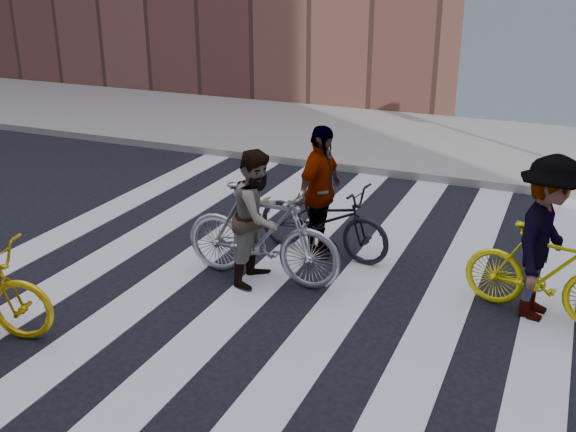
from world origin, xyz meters
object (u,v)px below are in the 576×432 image
Objects in this scene: bike_dark_rear at (323,219)px; rider_mid at (258,217)px; rider_right at (545,239)px; rider_rear at (320,192)px; bike_yellow_right at (545,273)px; bike_silver_mid at (262,234)px.

bike_dark_rear is 1.18m from rider_mid.
rider_right reaches higher than rider_rear.
bike_dark_rear is at bearing -82.17° from rider_rear.
rider_mid is 3.25m from rider_right.
rider_rear reaches higher than bike_yellow_right.
rider_rear is (0.40, 1.05, 0.05)m from rider_mid.
rider_rear reaches higher than rider_mid.
bike_dark_rear is 1.04× the size of rider_right.
rider_right is at bearing 100.45° from bike_yellow_right.
bike_silver_mid is 1.10× the size of rider_right.
bike_yellow_right is 0.40m from rider_right.
rider_mid reaches higher than bike_dark_rear.
rider_mid is 0.90× the size of rider_right.
bike_yellow_right is 2.97m from rider_rear.
bike_dark_rear is at bearing 87.75° from bike_yellow_right.
rider_right reaches higher than bike_silver_mid.
rider_right is (3.17, 0.41, 0.31)m from bike_silver_mid.
rider_right is 2.90m from rider_rear.
bike_dark_rear is 1.09× the size of rider_rear.
bike_silver_mid is at bearing 167.00° from bike_dark_rear.
bike_silver_mid is at bearing 107.77° from rider_right.
bike_yellow_right is 2.90m from bike_dark_rear.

